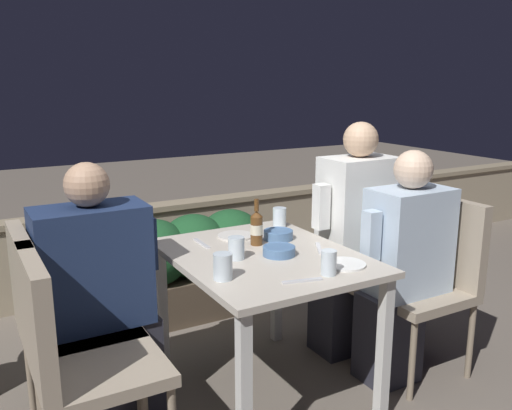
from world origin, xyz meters
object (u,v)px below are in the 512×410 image
(chair_left_near, at_px, (70,348))
(beer_bottle, at_px, (257,227))
(chair_left_far, at_px, (54,313))
(person_white_polo, at_px, (352,239))
(person_navy_jumper, at_px, (103,295))
(person_blue_shirt, at_px, (402,267))
(chair_right_far, at_px, (379,251))
(chair_right_near, at_px, (431,269))

(chair_left_near, height_order, beer_bottle, beer_bottle)
(chair_left_far, bearing_deg, person_white_polo, -1.27)
(beer_bottle, bearing_deg, person_navy_jumper, 175.54)
(chair_left_near, xyz_separation_m, person_blue_shirt, (1.61, -0.05, 0.05))
(person_blue_shirt, bearing_deg, chair_right_far, 63.20)
(chair_right_near, distance_m, chair_right_far, 0.37)
(person_navy_jumper, distance_m, chair_right_near, 1.66)
(person_navy_jumper, height_order, chair_right_near, person_navy_jumper)
(chair_right_near, bearing_deg, person_blue_shirt, 180.00)
(chair_left_far, height_order, chair_right_near, same)
(chair_left_near, relative_size, chair_left_far, 1.00)
(chair_right_near, distance_m, person_white_polo, 0.45)
(chair_left_far, relative_size, beer_bottle, 4.00)
(person_navy_jumper, xyz_separation_m, chair_right_near, (1.61, -0.40, -0.04))
(chair_left_far, height_order, person_blue_shirt, person_blue_shirt)
(chair_right_far, relative_size, beer_bottle, 4.00)
(chair_right_far, bearing_deg, chair_left_near, -169.89)
(person_navy_jumper, bearing_deg, chair_right_far, -1.27)
(chair_left_near, xyz_separation_m, chair_right_far, (1.79, 0.32, 0.00))
(chair_right_near, bearing_deg, person_navy_jumper, 166.02)
(chair_left_near, height_order, chair_left_far, same)
(chair_right_near, height_order, person_white_polo, person_white_polo)
(chair_left_far, height_order, person_white_polo, person_white_polo)
(chair_right_near, height_order, beer_bottle, beer_bottle)
(chair_right_near, xyz_separation_m, chair_right_far, (-0.03, 0.37, 0.00))
(chair_left_near, bearing_deg, person_blue_shirt, -1.61)
(chair_left_far, distance_m, person_blue_shirt, 1.66)
(chair_left_near, height_order, person_white_polo, person_white_polo)
(chair_left_far, bearing_deg, person_navy_jumper, 0.00)
(person_navy_jumper, height_order, beer_bottle, person_navy_jumper)
(person_blue_shirt, bearing_deg, chair_left_near, 178.39)
(chair_left_near, relative_size, beer_bottle, 4.00)
(chair_left_near, relative_size, person_white_polo, 0.71)
(chair_right_far, bearing_deg, person_blue_shirt, -116.80)
(chair_right_near, bearing_deg, chair_left_far, 167.59)
(chair_left_far, distance_m, chair_right_near, 1.86)
(chair_right_far, distance_m, person_white_polo, 0.23)
(person_navy_jumper, bearing_deg, person_blue_shirt, -16.00)
(chair_right_near, distance_m, beer_bottle, 0.96)
(person_white_polo, bearing_deg, chair_right_far, 0.00)
(chair_left_far, height_order, chair_right_far, same)
(chair_right_far, height_order, person_white_polo, person_white_polo)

